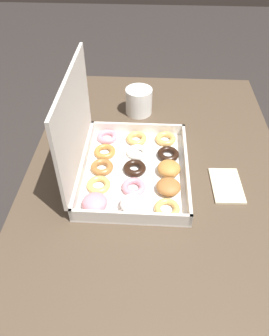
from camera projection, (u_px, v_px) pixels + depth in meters
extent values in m
plane|color=#2D2826|center=(148.00, 306.00, 1.38)|extent=(8.00, 8.00, 0.00)
cube|color=#4C3D2D|center=(156.00, 187.00, 0.88)|extent=(1.17, 0.72, 0.03)
cylinder|color=#4C3D2D|center=(220.00, 161.00, 1.52)|extent=(0.06, 0.06, 0.72)
cylinder|color=#4C3D2D|center=(87.00, 156.00, 1.54)|extent=(0.06, 0.06, 0.72)
cube|color=white|center=(134.00, 172.00, 0.90)|extent=(0.36, 0.29, 0.01)
cube|color=beige|center=(186.00, 168.00, 0.88)|extent=(0.36, 0.01, 0.03)
cube|color=beige|center=(83.00, 164.00, 0.89)|extent=(0.36, 0.01, 0.03)
cube|color=beige|center=(130.00, 217.00, 0.76)|extent=(0.01, 0.29, 0.03)
cube|color=beige|center=(138.00, 128.00, 1.01)|extent=(0.01, 0.29, 0.03)
cube|color=beige|center=(74.00, 122.00, 0.80)|extent=(0.36, 0.01, 0.25)
torus|color=tan|center=(167.00, 209.00, 0.79)|extent=(0.06, 0.06, 0.02)
ellipsoid|color=#9E6633|center=(168.00, 187.00, 0.83)|extent=(0.06, 0.06, 0.03)
ellipsoid|color=#B77A38|center=(169.00, 168.00, 0.88)|extent=(0.06, 0.06, 0.03)
torus|color=black|center=(168.00, 154.00, 0.94)|extent=(0.06, 0.06, 0.02)
torus|color=tan|center=(166.00, 139.00, 0.99)|extent=(0.06, 0.06, 0.02)
ellipsoid|color=white|center=(133.00, 204.00, 0.79)|extent=(0.06, 0.06, 0.04)
torus|color=pink|center=(134.00, 187.00, 0.84)|extent=(0.06, 0.06, 0.02)
torus|color=black|center=(135.00, 168.00, 0.89)|extent=(0.06, 0.06, 0.02)
torus|color=white|center=(137.00, 152.00, 0.95)|extent=(0.06, 0.06, 0.02)
torus|color=tan|center=(136.00, 139.00, 0.99)|extent=(0.06, 0.06, 0.02)
ellipsoid|color=pink|center=(95.00, 203.00, 0.79)|extent=(0.06, 0.06, 0.04)
torus|color=tan|center=(99.00, 185.00, 0.85)|extent=(0.06, 0.06, 0.02)
torus|color=#9E6633|center=(102.00, 167.00, 0.90)|extent=(0.06, 0.06, 0.02)
torus|color=#B77A38|center=(105.00, 152.00, 0.95)|extent=(0.06, 0.06, 0.02)
torus|color=pink|center=(107.00, 137.00, 1.00)|extent=(0.06, 0.06, 0.02)
cylinder|color=white|center=(139.00, 101.00, 1.09)|extent=(0.09, 0.09, 0.09)
cylinder|color=black|center=(139.00, 91.00, 1.06)|extent=(0.07, 0.07, 0.01)
cube|color=beige|center=(226.00, 184.00, 0.87)|extent=(0.13, 0.08, 0.01)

